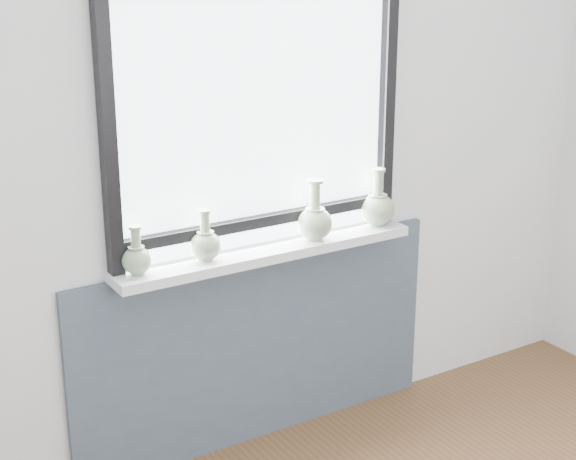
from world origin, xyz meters
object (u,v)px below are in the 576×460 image
vase_b (205,244)px  vase_c (315,221)px  vase_a (137,258)px  windowsill (267,252)px  vase_d (377,207)px

vase_b → vase_c: (0.50, -0.02, 0.01)m
vase_a → vase_c: size_ratio=0.73×
vase_a → vase_b: 0.28m
windowsill → vase_d: 0.57m
windowsill → vase_d: bearing=0.4°
windowsill → vase_c: 0.24m
vase_a → vase_b: size_ratio=0.92×
windowsill → vase_b: bearing=179.4°
vase_b → vase_c: 0.50m
vase_c → vase_b: bearing=178.0°
vase_c → vase_d: 0.34m
vase_a → vase_c: (0.78, -0.02, 0.02)m
vase_b → vase_a: bearing=179.9°
vase_d → vase_c: bearing=-176.9°
windowsill → vase_c: bearing=-3.7°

